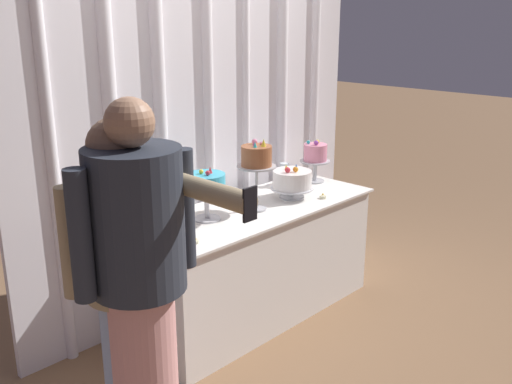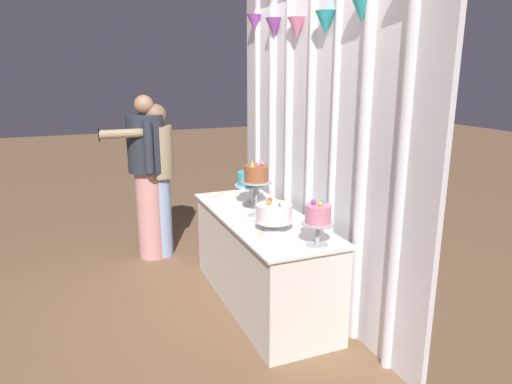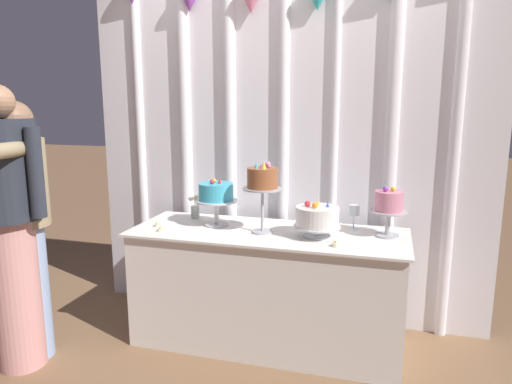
{
  "view_description": "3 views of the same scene",
  "coord_description": "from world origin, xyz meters",
  "px_view_note": "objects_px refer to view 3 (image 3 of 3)",
  "views": [
    {
      "loc": [
        -2.59,
        -2.39,
        1.98
      ],
      "look_at": [
        -0.03,
        0.06,
        0.89
      ],
      "focal_mm": 40.87,
      "sensor_mm": 36.0,
      "label": 1
    },
    {
      "loc": [
        3.33,
        -1.31,
        1.93
      ],
      "look_at": [
        -0.04,
        0.06,
        0.97
      ],
      "focal_mm": 32.61,
      "sensor_mm": 36.0,
      "label": 2
    },
    {
      "loc": [
        0.73,
        -2.71,
        1.6
      ],
      "look_at": [
        -0.09,
        0.14,
        1.02
      ],
      "focal_mm": 32.68,
      "sensor_mm": 36.0,
      "label": 3
    }
  ],
  "objects_px": {
    "guest_man_dark_suit": "(9,220)",
    "cake_display_rightmost": "(389,205)",
    "wine_glass": "(354,211)",
    "tealight_near_left": "(160,230)",
    "tealight_far_left": "(157,225)",
    "cake_table": "(267,287)",
    "guest_girl_blue_dress": "(22,220)",
    "cake_display_midleft": "(262,181)",
    "cake_display_midright": "(317,218)",
    "flower_vase": "(195,207)",
    "cake_display_leftmost": "(216,194)",
    "tealight_near_right": "(335,245)"
  },
  "relations": [
    {
      "from": "guest_man_dark_suit",
      "to": "guest_girl_blue_dress",
      "type": "relative_size",
      "value": 1.06
    },
    {
      "from": "tealight_far_left",
      "to": "tealight_near_left",
      "type": "xyz_separation_m",
      "value": [
        0.07,
        -0.1,
        -0.0
      ]
    },
    {
      "from": "wine_glass",
      "to": "guest_man_dark_suit",
      "type": "height_order",
      "value": "guest_man_dark_suit"
    },
    {
      "from": "cake_display_leftmost",
      "to": "wine_glass",
      "type": "xyz_separation_m",
      "value": [
        0.9,
        0.16,
        -0.09
      ]
    },
    {
      "from": "wine_glass",
      "to": "tealight_near_right",
      "type": "xyz_separation_m",
      "value": [
        -0.07,
        -0.41,
        -0.11
      ]
    },
    {
      "from": "cake_display_leftmost",
      "to": "cake_table",
      "type": "bearing_deg",
      "value": -7.68
    },
    {
      "from": "tealight_near_right",
      "to": "guest_man_dark_suit",
      "type": "distance_m",
      "value": 1.9
    },
    {
      "from": "cake_display_midright",
      "to": "flower_vase",
      "type": "distance_m",
      "value": 0.94
    },
    {
      "from": "cake_display_midleft",
      "to": "tealight_far_left",
      "type": "xyz_separation_m",
      "value": [
        -0.72,
        -0.06,
        -0.32
      ]
    },
    {
      "from": "tealight_near_right",
      "to": "wine_glass",
      "type": "bearing_deg",
      "value": 80.15
    },
    {
      "from": "cake_table",
      "to": "cake_display_rightmost",
      "type": "distance_m",
      "value": 0.95
    },
    {
      "from": "wine_glass",
      "to": "tealight_near_right",
      "type": "bearing_deg",
      "value": -99.85
    },
    {
      "from": "cake_display_rightmost",
      "to": "guest_girl_blue_dress",
      "type": "bearing_deg",
      "value": -162.32
    },
    {
      "from": "cake_table",
      "to": "wine_glass",
      "type": "height_order",
      "value": "wine_glass"
    },
    {
      "from": "cake_table",
      "to": "cake_display_midright",
      "type": "distance_m",
      "value": 0.6
    },
    {
      "from": "tealight_near_left",
      "to": "guest_girl_blue_dress",
      "type": "relative_size",
      "value": 0.03
    },
    {
      "from": "cake_display_midright",
      "to": "tealight_near_right",
      "type": "distance_m",
      "value": 0.24
    },
    {
      "from": "cake_display_midright",
      "to": "tealight_far_left",
      "type": "xyz_separation_m",
      "value": [
        -1.07,
        -0.06,
        -0.11
      ]
    },
    {
      "from": "tealight_far_left",
      "to": "tealight_near_right",
      "type": "relative_size",
      "value": 0.86
    },
    {
      "from": "wine_glass",
      "to": "guest_girl_blue_dress",
      "type": "relative_size",
      "value": 0.1
    },
    {
      "from": "tealight_near_left",
      "to": "tealight_near_right",
      "type": "bearing_deg",
      "value": -0.67
    },
    {
      "from": "tealight_far_left",
      "to": "tealight_near_left",
      "type": "height_order",
      "value": "tealight_far_left"
    },
    {
      "from": "wine_glass",
      "to": "cake_display_rightmost",
      "type": "bearing_deg",
      "value": -27.91
    },
    {
      "from": "guest_man_dark_suit",
      "to": "cake_display_rightmost",
      "type": "bearing_deg",
      "value": 20.17
    },
    {
      "from": "tealight_far_left",
      "to": "tealight_near_left",
      "type": "bearing_deg",
      "value": -52.21
    },
    {
      "from": "cake_display_midleft",
      "to": "cake_display_midright",
      "type": "distance_m",
      "value": 0.41
    },
    {
      "from": "cake_display_midleft",
      "to": "cake_display_rightmost",
      "type": "relative_size",
      "value": 1.45
    },
    {
      "from": "cake_table",
      "to": "wine_glass",
      "type": "xyz_separation_m",
      "value": [
        0.53,
        0.21,
        0.51
      ]
    },
    {
      "from": "cake_display_rightmost",
      "to": "cake_table",
      "type": "bearing_deg",
      "value": -172.71
    },
    {
      "from": "cake_display_midleft",
      "to": "cake_display_midright",
      "type": "xyz_separation_m",
      "value": [
        0.35,
        0.0,
        -0.21
      ]
    },
    {
      "from": "cake_table",
      "to": "cake_display_leftmost",
      "type": "xyz_separation_m",
      "value": [
        -0.37,
        0.05,
        0.6
      ]
    },
    {
      "from": "cake_display_rightmost",
      "to": "tealight_near_left",
      "type": "height_order",
      "value": "cake_display_rightmost"
    },
    {
      "from": "cake_display_midleft",
      "to": "tealight_near_right",
      "type": "bearing_deg",
      "value": -18.72
    },
    {
      "from": "cake_display_rightmost",
      "to": "flower_vase",
      "type": "xyz_separation_m",
      "value": [
        -1.33,
        0.09,
        -0.12
      ]
    },
    {
      "from": "tealight_near_left",
      "to": "guest_man_dark_suit",
      "type": "relative_size",
      "value": 0.02
    },
    {
      "from": "cake_table",
      "to": "guest_girl_blue_dress",
      "type": "relative_size",
      "value": 1.11
    },
    {
      "from": "tealight_near_right",
      "to": "guest_girl_blue_dress",
      "type": "relative_size",
      "value": 0.03
    },
    {
      "from": "cake_display_leftmost",
      "to": "tealight_far_left",
      "type": "height_order",
      "value": "cake_display_leftmost"
    },
    {
      "from": "cake_table",
      "to": "tealight_near_left",
      "type": "xyz_separation_m",
      "value": [
        -0.67,
        -0.19,
        0.39
      ]
    },
    {
      "from": "cake_display_midright",
      "to": "flower_vase",
      "type": "height_order",
      "value": "cake_display_midright"
    },
    {
      "from": "cake_table",
      "to": "tealight_far_left",
      "type": "relative_size",
      "value": 45.27
    },
    {
      "from": "cake_display_midleft",
      "to": "wine_glass",
      "type": "bearing_deg",
      "value": 24.03
    },
    {
      "from": "cake_display_rightmost",
      "to": "wine_glass",
      "type": "distance_m",
      "value": 0.26
    },
    {
      "from": "cake_table",
      "to": "guest_girl_blue_dress",
      "type": "bearing_deg",
      "value": -157.14
    },
    {
      "from": "tealight_far_left",
      "to": "tealight_near_left",
      "type": "relative_size",
      "value": 0.95
    },
    {
      "from": "cake_display_leftmost",
      "to": "guest_man_dark_suit",
      "type": "height_order",
      "value": "guest_man_dark_suit"
    },
    {
      "from": "guest_girl_blue_dress",
      "to": "tealight_near_left",
      "type": "bearing_deg",
      "value": 28.93
    },
    {
      "from": "cake_display_leftmost",
      "to": "cake_display_midright",
      "type": "distance_m",
      "value": 0.71
    },
    {
      "from": "tealight_far_left",
      "to": "wine_glass",
      "type": "bearing_deg",
      "value": 13.38
    },
    {
      "from": "cake_display_midleft",
      "to": "tealight_far_left",
      "type": "distance_m",
      "value": 0.79
    }
  ]
}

